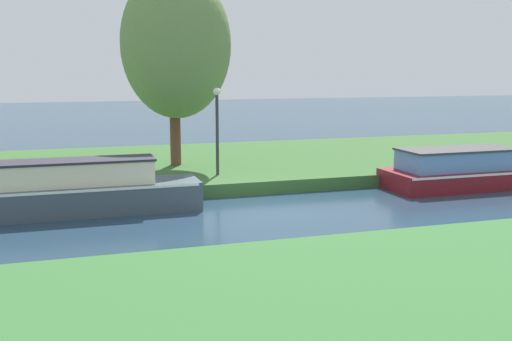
{
  "coord_description": "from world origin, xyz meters",
  "views": [
    {
      "loc": [
        -5.11,
        -14.86,
        3.73
      ],
      "look_at": [
        0.04,
        1.2,
        0.9
      ],
      "focal_mm": 42.13,
      "sensor_mm": 36.0,
      "label": 1
    }
  ],
  "objects": [
    {
      "name": "mooring_post_near",
      "position": [
        -3.94,
        2.32,
        0.77
      ],
      "size": [
        0.15,
        0.15,
        0.74
      ],
      "primitive_type": "cylinder",
      "color": "#422E2E",
      "rests_on": "riverbank_far"
    },
    {
      "name": "willow_tree_left",
      "position": [
        -1.39,
        5.55,
        4.57
      ],
      "size": [
        3.72,
        3.27,
        6.69
      ],
      "color": "brown",
      "rests_on": "riverbank_far"
    },
    {
      "name": "maroon_narrowboat",
      "position": [
        6.98,
        1.2,
        0.54
      ],
      "size": [
        5.24,
        2.05,
        1.27
      ],
      "color": "maroon",
      "rests_on": "ground_plane"
    },
    {
      "name": "lamp_post",
      "position": [
        -0.49,
        3.61,
        2.16
      ],
      "size": [
        0.24,
        0.24,
        2.78
      ],
      "color": "#333338",
      "rests_on": "riverbank_far"
    },
    {
      "name": "riverbank_far",
      "position": [
        0.0,
        7.0,
        0.2
      ],
      "size": [
        72.0,
        10.0,
        0.4
      ],
      "primitive_type": "cube",
      "color": "#365F2C",
      "rests_on": "ground_plane"
    },
    {
      "name": "ground_plane",
      "position": [
        0.0,
        0.0,
        0.0
      ],
      "size": [
        120.0,
        120.0,
        0.0
      ],
      "primitive_type": "plane",
      "color": "#22394D"
    }
  ]
}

